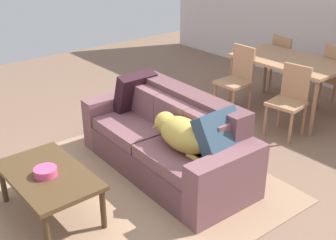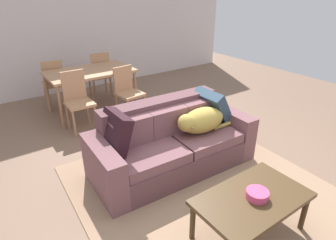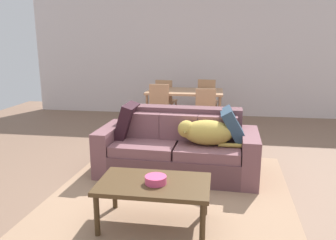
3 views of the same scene
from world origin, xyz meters
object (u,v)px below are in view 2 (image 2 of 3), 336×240
throw_pillow_by_right_arm (213,106)px  dining_chair_far_left (54,82)px  coffee_table (252,201)px  bowl_on_coffee_table (257,194)px  couch (171,144)px  throw_pillow_by_left_arm (115,133)px  dining_table (90,74)px  dining_chair_near_right (127,90)px  dining_chair_near_left (77,98)px  dining_chair_far_right (100,73)px  dog_on_left_cushion (200,121)px

throw_pillow_by_right_arm → dining_chair_far_left: size_ratio=0.52×
coffee_table → dining_chair_far_left: size_ratio=1.14×
bowl_on_coffee_table → couch: bearing=88.3°
throw_pillow_by_right_arm → dining_chair_far_left: bearing=115.2°
throw_pillow_by_left_arm → throw_pillow_by_right_arm: size_ratio=1.00×
throw_pillow_by_left_arm → bowl_on_coffee_table: (0.66, -1.43, -0.18)m
dining_table → dining_chair_near_right: (0.43, -0.55, -0.22)m
throw_pillow_by_left_arm → dining_chair_near_right: 1.90m
dining_table → dining_chair_near_left: bearing=-128.8°
bowl_on_coffee_table → dining_chair_far_right: 4.16m
throw_pillow_by_left_arm → dining_chair_near_right: size_ratio=0.53×
dining_chair_far_left → dining_chair_far_right: 0.89m
dining_chair_near_left → dining_chair_far_left: bearing=93.3°
dog_on_left_cushion → dining_table: bearing=103.8°
throw_pillow_by_right_arm → couch: bearing=-178.0°
dining_chair_far_left → dining_chair_far_right: bearing=-174.7°
dining_chair_near_left → dining_table: bearing=52.0°
bowl_on_coffee_table → dining_chair_far_left: size_ratio=0.22×
coffee_table → dining_table: dining_table is taller
couch → throw_pillow_by_right_arm: 0.78m
dining_table → dining_chair_far_left: size_ratio=1.60×
throw_pillow_by_left_arm → throw_pillow_by_right_arm: (1.41, -0.06, -0.00)m
dining_table → dining_chair_near_left: (-0.43, -0.54, -0.18)m
throw_pillow_by_left_arm → coffee_table: throw_pillow_by_left_arm is taller
throw_pillow_by_left_arm → dining_chair_near_left: 1.63m
bowl_on_coffee_table → throw_pillow_by_right_arm: bearing=61.4°
dining_chair_near_right → coffee_table: bearing=-103.8°
throw_pillow_by_right_arm → dining_chair_far_left: 3.11m
dining_chair_near_right → dining_chair_far_left: size_ratio=0.96×
bowl_on_coffee_table → dining_chair_far_left: 4.22m
dining_chair_far_right → dining_chair_near_left: bearing=59.0°
dining_chair_far_left → couch: bearing=109.8°
coffee_table → dining_chair_near_right: size_ratio=1.18×
couch → dining_chair_far_right: size_ratio=2.20×
dining_chair_near_right → dining_chair_far_right: bearing=84.0°
couch → throw_pillow_by_right_arm: size_ratio=4.41×
bowl_on_coffee_table → dining_chair_far_left: dining_chair_far_left is taller
dining_chair_near_left → couch: bearing=-70.7°
couch → dining_chair_near_left: bearing=110.9°
coffee_table → bowl_on_coffee_table: (0.02, -0.03, 0.09)m
dining_chair_far_left → throw_pillow_by_left_arm: bearing=95.8°
dining_table → dining_chair_far_left: bearing=128.8°
coffee_table → bowl_on_coffee_table: bearing=-48.3°
coffee_table → dining_chair_near_right: dining_chair_near_right is taller
dining_chair_far_left → dining_chair_far_right: (0.89, -0.03, 0.01)m
dining_chair_far_left → dining_chair_near_left: bearing=100.0°
coffee_table → dining_chair_near_left: dining_chair_near_left is taller
couch → dog_on_left_cushion: couch is taller
bowl_on_coffee_table → dining_chair_near_right: bearing=83.8°
dining_table → dining_chair_near_left: dining_chair_near_left is taller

